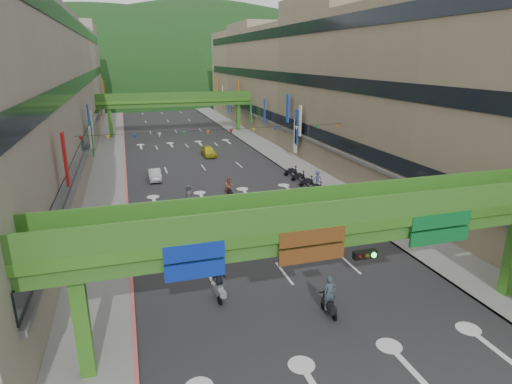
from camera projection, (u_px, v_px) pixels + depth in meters
road_slab at (191, 151)px, 61.19m from camera, size 18.00×140.00×0.02m
sidewalk_left at (110, 156)px, 58.11m from camera, size 4.00×140.00×0.15m
sidewalk_right at (264, 146)px, 64.23m from camera, size 4.00×140.00×0.15m
curb_left at (125, 155)px, 58.64m from camera, size 0.20×140.00×0.18m
curb_right at (252, 147)px, 63.70m from camera, size 0.20×140.00×0.18m
building_row_left at (35, 86)px, 53.08m from camera, size 12.80×95.00×19.00m
building_row_right at (315, 81)px, 63.62m from camera, size 12.80×95.00×19.00m
overpass_near at (358, 235)px, 19.19m from camera, size 28.00×12.27×7.10m
overpass_far at (176, 103)px, 73.26m from camera, size 28.00×2.20×7.10m
hill_left at (105, 94)px, 157.37m from camera, size 168.00×140.00×112.00m
hill_right at (203, 88)px, 186.75m from camera, size 208.00×176.00×128.00m
bunting_string at (220, 132)px, 41.16m from camera, size 26.00×0.36×0.47m
scooter_rider_near at (330, 297)px, 21.94m from camera, size 0.72×1.60×2.23m
scooter_rider_mid at (229, 187)px, 40.52m from camera, size 0.88×1.60×2.04m
scooter_rider_left at (219, 284)px, 23.41m from camera, size 0.98×1.60×1.93m
scooter_rider_far at (189, 197)px, 37.70m from camera, size 0.97×1.59×2.14m
parked_scooter_row at (302, 179)px, 45.24m from camera, size 1.60×7.19×1.08m
car_silver at (155, 175)px, 46.53m from camera, size 1.32×3.74×1.23m
car_yellow at (209, 151)px, 57.82m from camera, size 1.69×4.11×1.39m
pedestrian_red at (411, 218)px, 33.15m from camera, size 1.02×0.86×1.89m
pedestrian_dark at (396, 210)px, 35.26m from camera, size 0.99×0.52×1.62m
pedestrian_blue at (317, 180)px, 44.05m from camera, size 0.74×0.49×1.54m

